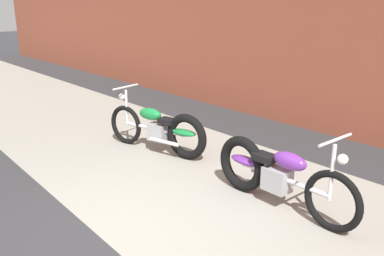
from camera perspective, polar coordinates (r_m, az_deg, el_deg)
name	(u,v)px	position (r m, az deg, el deg)	size (l,w,h in m)	color
ground_plane	(108,244)	(4.30, -11.84, -15.86)	(80.00, 80.00, 0.00)	#2D2D30
sidewalk_slab	(230,194)	(5.22, 5.43, -9.33)	(36.00, 3.50, 0.01)	gray
motorcycle_green	(162,129)	(6.51, -4.32, -0.21)	(1.97, 0.76, 1.03)	black
motorcycle_purple	(272,173)	(4.91, 11.32, -6.27)	(2.01, 0.58, 1.03)	black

